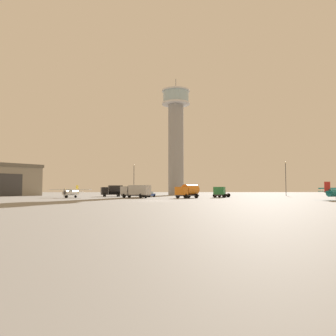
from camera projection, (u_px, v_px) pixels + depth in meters
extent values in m
plane|color=gray|center=(155.00, 201.00, 55.38)|extent=(400.00, 400.00, 0.00)
cylinder|color=gray|center=(176.00, 149.00, 116.18)|extent=(5.27, 5.27, 31.40)
cylinder|color=silver|center=(176.00, 104.00, 117.21)|extent=(9.65, 9.65, 0.60)
cylinder|color=#99B7C6|center=(176.00, 97.00, 117.35)|extent=(8.87, 8.87, 3.96)
cylinder|color=silver|center=(176.00, 91.00, 117.50)|extent=(9.65, 9.65, 0.50)
cylinder|color=#38383D|center=(176.00, 85.00, 117.64)|extent=(0.16, 0.16, 4.00)
cone|color=teal|center=(327.00, 192.00, 57.45)|extent=(1.76, 1.43, 1.01)
cube|color=red|center=(327.00, 187.00, 57.51)|extent=(1.18, 0.49, 1.84)
cube|color=teal|center=(327.00, 191.00, 57.46)|extent=(1.93, 3.40, 0.11)
cylinder|color=white|center=(71.00, 193.00, 77.51)|extent=(2.37, 6.20, 1.21)
cone|color=#38383D|center=(64.00, 193.00, 74.29)|extent=(1.00, 1.02, 0.85)
cube|color=#38383D|center=(64.00, 193.00, 74.29)|extent=(0.11, 0.08, 1.85)
cube|color=white|center=(70.00, 190.00, 77.27)|extent=(9.84, 3.33, 0.19)
cylinder|color=gold|center=(64.00, 191.00, 77.50)|extent=(0.95, 0.26, 1.32)
cylinder|color=gold|center=(77.00, 191.00, 76.97)|extent=(0.95, 0.26, 1.32)
cube|color=#99B7C6|center=(69.00, 191.00, 76.38)|extent=(1.16, 1.24, 0.68)
cone|color=white|center=(77.00, 192.00, 80.73)|extent=(1.15, 1.51, 0.91)
cube|color=gold|center=(77.00, 189.00, 80.78)|extent=(0.32, 1.07, 1.66)
cube|color=white|center=(77.00, 191.00, 80.74)|extent=(3.04, 1.43, 0.10)
cylinder|color=black|center=(66.00, 197.00, 75.15)|extent=(0.60, 0.27, 0.58)
cylinder|color=black|center=(67.00, 196.00, 77.82)|extent=(0.60, 0.27, 0.58)
cylinder|color=black|center=(76.00, 197.00, 77.46)|extent=(0.60, 0.27, 0.58)
cube|color=#38383D|center=(188.00, 195.00, 73.30)|extent=(5.35, 5.38, 0.24)
cube|color=orange|center=(181.00, 191.00, 71.89)|extent=(2.85, 2.85, 1.73)
cube|color=#99B7C6|center=(179.00, 189.00, 71.38)|extent=(1.54, 1.52, 0.86)
cylinder|color=orange|center=(190.00, 190.00, 74.06)|extent=(4.27, 4.29, 2.30)
cylinder|color=black|center=(186.00, 196.00, 71.10)|extent=(0.90, 0.90, 1.00)
cylinder|color=black|center=(178.00, 196.00, 72.61)|extent=(0.90, 0.90, 1.00)
cylinder|color=black|center=(196.00, 196.00, 73.76)|extent=(0.90, 0.90, 1.00)
cylinder|color=black|center=(189.00, 196.00, 75.27)|extent=(0.90, 0.90, 1.00)
cube|color=#38383D|center=(136.00, 195.00, 75.21)|extent=(6.79, 4.86, 0.24)
cube|color=#B7BABF|center=(127.00, 191.00, 76.36)|extent=(2.78, 3.00, 1.86)
cube|color=#99B7C6|center=(123.00, 189.00, 76.78)|extent=(1.04, 1.83, 0.93)
cube|color=#B7BABF|center=(140.00, 190.00, 74.79)|extent=(5.11, 4.25, 2.12)
cylinder|color=black|center=(124.00, 196.00, 75.29)|extent=(0.72, 1.01, 1.00)
cylinder|color=black|center=(129.00, 196.00, 77.21)|extent=(0.72, 1.01, 1.00)
cylinder|color=black|center=(141.00, 196.00, 73.33)|extent=(0.72, 1.01, 1.00)
cylinder|color=black|center=(146.00, 196.00, 75.26)|extent=(0.72, 1.01, 1.00)
cube|color=#38383D|center=(112.00, 194.00, 90.27)|extent=(6.00, 3.74, 0.24)
cube|color=black|center=(104.00, 191.00, 89.66)|extent=(2.31, 2.96, 1.78)
cube|color=#99B7C6|center=(102.00, 189.00, 89.43)|extent=(0.77, 2.12, 0.89)
cylinder|color=black|center=(115.00, 190.00, 90.67)|extent=(4.29, 3.36, 2.30)
cylinder|color=black|center=(105.00, 195.00, 88.50)|extent=(0.57, 1.04, 1.00)
cylinder|color=black|center=(104.00, 195.00, 90.70)|extent=(0.57, 1.04, 1.00)
cylinder|color=black|center=(119.00, 195.00, 89.74)|extent=(0.57, 1.04, 1.00)
cylinder|color=black|center=(117.00, 195.00, 91.93)|extent=(0.57, 1.04, 1.00)
cube|color=#38383D|center=(222.00, 195.00, 80.86)|extent=(4.61, 7.28, 0.24)
cube|color=#287A42|center=(219.00, 191.00, 78.56)|extent=(3.03, 2.79, 1.77)
cube|color=#99B7C6|center=(218.00, 189.00, 77.72)|extent=(1.94, 0.90, 0.89)
cube|color=brown|center=(223.00, 194.00, 81.93)|extent=(4.15, 5.38, 0.16)
cube|color=#997547|center=(223.00, 192.00, 82.40)|extent=(1.28, 1.28, 0.90)
cylinder|color=black|center=(224.00, 196.00, 78.14)|extent=(1.03, 0.65, 1.00)
cylinder|color=black|center=(215.00, 195.00, 78.96)|extent=(1.03, 0.65, 1.00)
cylinder|color=black|center=(228.00, 195.00, 82.41)|extent=(1.03, 0.65, 1.00)
cylinder|color=black|center=(219.00, 195.00, 83.23)|extent=(1.03, 0.65, 1.00)
cube|color=#2847A8|center=(149.00, 195.00, 84.44)|extent=(3.29, 4.44, 0.55)
cube|color=#99B7C6|center=(148.00, 193.00, 84.29)|extent=(2.39, 2.73, 0.50)
cylinder|color=black|center=(148.00, 196.00, 85.98)|extent=(0.66, 0.42, 0.64)
cylinder|color=black|center=(154.00, 196.00, 85.34)|extent=(0.66, 0.42, 0.64)
cylinder|color=black|center=(143.00, 196.00, 83.51)|extent=(0.66, 0.42, 0.64)
cylinder|color=black|center=(149.00, 196.00, 82.88)|extent=(0.66, 0.42, 0.64)
cylinder|color=#38383D|center=(286.00, 180.00, 103.23)|extent=(0.18, 0.18, 9.94)
sphere|color=#F9E5B2|center=(285.00, 163.00, 103.57)|extent=(0.44, 0.44, 0.44)
cylinder|color=#38383D|center=(134.00, 181.00, 107.54)|extent=(0.18, 0.18, 9.50)
sphere|color=#F9E5B2|center=(134.00, 165.00, 107.86)|extent=(0.44, 0.44, 0.44)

